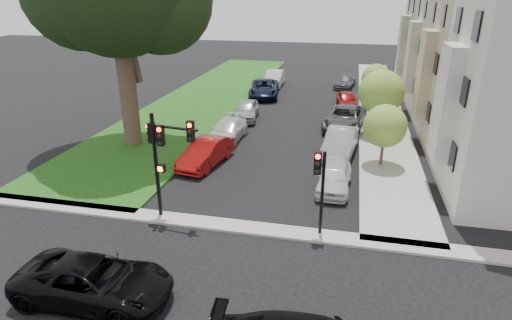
% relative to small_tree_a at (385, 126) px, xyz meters
% --- Properties ---
extents(ground, '(140.00, 140.00, 0.00)m').
position_rel_small_tree_a_xyz_m(ground, '(-6.20, -10.48, -2.44)').
color(ground, black).
rests_on(ground, ground).
extents(grass_strip, '(8.00, 44.00, 0.12)m').
position_rel_small_tree_a_xyz_m(grass_strip, '(-15.20, 13.52, -2.38)').
color(grass_strip, black).
rests_on(grass_strip, ground).
extents(sidewalk_right, '(3.50, 44.00, 0.12)m').
position_rel_small_tree_a_xyz_m(sidewalk_right, '(0.55, 13.52, -2.38)').
color(sidewalk_right, gray).
rests_on(sidewalk_right, ground).
extents(sidewalk_cross, '(60.00, 1.00, 0.12)m').
position_rel_small_tree_a_xyz_m(sidewalk_cross, '(-6.20, -8.48, -2.38)').
color(sidewalk_cross, gray).
rests_on(sidewalk_cross, ground).
extents(house_b, '(7.70, 7.55, 15.97)m').
position_rel_small_tree_a_xyz_m(house_b, '(6.25, 5.02, 4.50)').
color(house_b, gray).
rests_on(house_b, ground).
extents(house_c, '(7.70, 7.55, 15.97)m').
position_rel_small_tree_a_xyz_m(house_c, '(6.25, 12.52, 4.50)').
color(house_c, '#C1B3A3').
rests_on(house_c, ground).
extents(house_d, '(7.70, 7.55, 15.97)m').
position_rel_small_tree_a_xyz_m(house_d, '(6.25, 20.02, 4.50)').
color(house_d, tan).
rests_on(house_d, ground).
extents(small_tree_a, '(2.44, 2.44, 3.66)m').
position_rel_small_tree_a_xyz_m(small_tree_a, '(0.00, 0.00, 0.00)').
color(small_tree_a, '#31241C').
rests_on(small_tree_a, ground).
extents(small_tree_b, '(3.07, 3.07, 4.61)m').
position_rel_small_tree_a_xyz_m(small_tree_b, '(0.00, 5.73, 0.63)').
color(small_tree_b, '#31241C').
rests_on(small_tree_b, ground).
extents(small_tree_c, '(2.45, 2.45, 3.68)m').
position_rel_small_tree_a_xyz_m(small_tree_c, '(0.00, 13.87, 0.01)').
color(small_tree_c, '#31241C').
rests_on(small_tree_c, ground).
extents(traffic_signal_main, '(2.37, 0.62, 4.84)m').
position_rel_small_tree_a_xyz_m(traffic_signal_main, '(-9.62, -8.25, 0.90)').
color(traffic_signal_main, black).
rests_on(traffic_signal_main, ground).
extents(traffic_signal_secondary, '(0.47, 0.38, 3.75)m').
position_rel_small_tree_a_xyz_m(traffic_signal_secondary, '(-2.96, -8.29, 0.18)').
color(traffic_signal_secondary, black).
rests_on(traffic_signal_secondary, ground).
extents(car_cross_near, '(5.23, 2.46, 1.44)m').
position_rel_small_tree_a_xyz_m(car_cross_near, '(-9.77, -13.91, -1.71)').
color(car_cross_near, black).
rests_on(car_cross_near, ground).
extents(car_parked_0, '(1.78, 4.10, 1.38)m').
position_rel_small_tree_a_xyz_m(car_parked_0, '(-2.50, -3.68, -1.75)').
color(car_parked_0, silver).
rests_on(car_parked_0, ground).
extents(car_parked_1, '(2.21, 5.03, 1.61)m').
position_rel_small_tree_a_xyz_m(car_parked_1, '(-2.41, 1.29, -1.63)').
color(car_parked_1, '#999BA0').
rests_on(car_parked_1, ground).
extents(car_parked_2, '(3.37, 6.00, 1.58)m').
position_rel_small_tree_a_xyz_m(car_parked_2, '(-2.28, 6.95, -1.64)').
color(car_parked_2, '#3F4247').
rests_on(car_parked_2, ground).
extents(car_parked_3, '(2.13, 4.14, 1.35)m').
position_rel_small_tree_a_xyz_m(car_parked_3, '(-2.29, 12.96, -1.76)').
color(car_parked_3, maroon).
rests_on(car_parked_3, ground).
extents(car_parked_4, '(2.40, 4.62, 1.28)m').
position_rel_small_tree_a_xyz_m(car_parked_4, '(-2.68, 21.03, -1.80)').
color(car_parked_4, '#3F4247').
rests_on(car_parked_4, ground).
extents(car_parked_5, '(2.32, 4.80, 1.52)m').
position_rel_small_tree_a_xyz_m(car_parked_5, '(-9.97, -2.01, -1.68)').
color(car_parked_5, maroon).
rests_on(car_parked_5, ground).
extents(car_parked_6, '(2.04, 4.79, 1.38)m').
position_rel_small_tree_a_xyz_m(car_parked_6, '(-9.94, 2.47, -1.75)').
color(car_parked_6, silver).
rests_on(car_parked_6, ground).
extents(car_parked_7, '(2.30, 4.56, 1.49)m').
position_rel_small_tree_a_xyz_m(car_parked_7, '(-9.92, 7.64, -1.69)').
color(car_parked_7, '#999BA0').
rests_on(car_parked_7, ground).
extents(car_parked_8, '(3.46, 6.05, 1.59)m').
position_rel_small_tree_a_xyz_m(car_parked_8, '(-10.05, 15.24, -1.64)').
color(car_parked_8, black).
rests_on(car_parked_8, ground).
extents(car_parked_9, '(1.83, 4.92, 1.61)m').
position_rel_small_tree_a_xyz_m(car_parked_9, '(-9.96, 20.24, -1.63)').
color(car_parked_9, silver).
rests_on(car_parked_9, ground).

